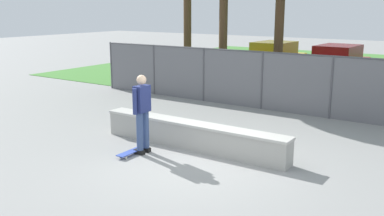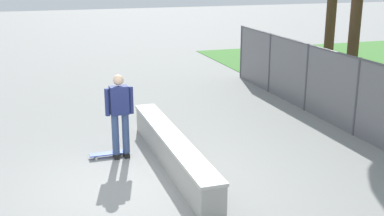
% 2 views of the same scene
% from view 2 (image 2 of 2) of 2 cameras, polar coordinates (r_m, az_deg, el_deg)
% --- Properties ---
extents(ground_plane, '(80.00, 80.00, 0.00)m').
position_cam_2_polar(ground_plane, '(9.31, -7.02, -8.99)').
color(ground_plane, gray).
extents(concrete_ledge, '(4.94, 0.48, 0.64)m').
position_cam_2_polar(concrete_ledge, '(10.03, -2.34, -4.97)').
color(concrete_ledge, '#A8A59E').
rests_on(concrete_ledge, ground).
extents(skateboarder, '(0.28, 0.60, 1.82)m').
position_cam_2_polar(skateboarder, '(10.29, -8.45, -0.55)').
color(skateboarder, black).
rests_on(skateboarder, ground).
extents(skateboard, '(0.21, 0.80, 0.09)m').
position_cam_2_polar(skateboard, '(10.69, -9.76, -5.27)').
color(skateboard, '#334CB2').
rests_on(skateboard, ground).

